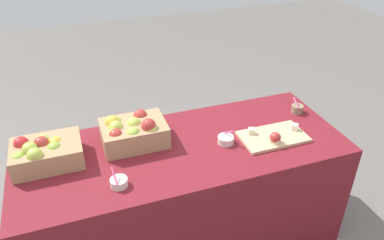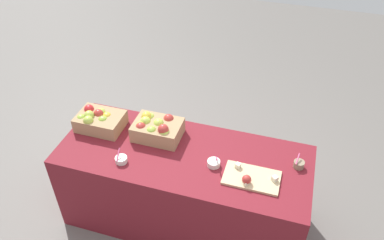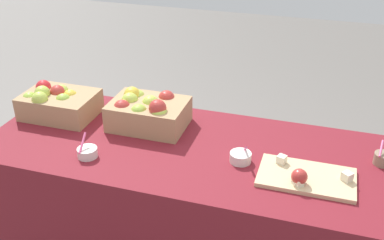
{
  "view_description": "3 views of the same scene",
  "coord_description": "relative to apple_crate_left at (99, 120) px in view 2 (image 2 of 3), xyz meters",
  "views": [
    {
      "loc": [
        -0.54,
        -1.68,
        2.02
      ],
      "look_at": [
        0.07,
        0.05,
        0.87
      ],
      "focal_mm": 35.37,
      "sensor_mm": 36.0,
      "label": 1
    },
    {
      "loc": [
        0.68,
        -1.98,
        2.75
      ],
      "look_at": [
        0.05,
        0.05,
        1.04
      ],
      "focal_mm": 36.14,
      "sensor_mm": 36.0,
      "label": 2
    },
    {
      "loc": [
        0.55,
        -1.71,
        1.85
      ],
      "look_at": [
        -0.01,
        0.05,
        0.85
      ],
      "focal_mm": 43.04,
      "sensor_mm": 36.0,
      "label": 3
    }
  ],
  "objects": [
    {
      "name": "ground_plane",
      "position": [
        0.74,
        -0.1,
        -0.81
      ],
      "size": [
        10.0,
        10.0,
        0.0
      ],
      "primitive_type": "plane",
      "color": "slate"
    },
    {
      "name": "table",
      "position": [
        0.74,
        -0.1,
        -0.44
      ],
      "size": [
        1.9,
        0.76,
        0.74
      ],
      "primitive_type": "cube",
      "color": "maroon",
      "rests_on": "ground_plane"
    },
    {
      "name": "apple_crate_left",
      "position": [
        0.0,
        0.0,
        0.0
      ],
      "size": [
        0.36,
        0.26,
        0.17
      ],
      "color": "tan",
      "rests_on": "table"
    },
    {
      "name": "apple_crate_middle",
      "position": [
        0.48,
        0.03,
        0.01
      ],
      "size": [
        0.37,
        0.26,
        0.18
      ],
      "color": "tan",
      "rests_on": "table"
    },
    {
      "name": "cutting_board_front",
      "position": [
        1.27,
        -0.21,
        -0.06
      ],
      "size": [
        0.39,
        0.23,
        0.08
      ],
      "color": "#D1B284",
      "rests_on": "table"
    },
    {
      "name": "sample_bowl_near",
      "position": [
        1.57,
        0.02,
        -0.05
      ],
      "size": [
        0.08,
        0.09,
        0.1
      ],
      "color": "gray",
      "rests_on": "table"
    },
    {
      "name": "sample_bowl_mid",
      "position": [
        0.33,
        -0.31,
        -0.05
      ],
      "size": [
        0.09,
        0.09,
        0.1
      ],
      "color": "silver",
      "rests_on": "table"
    },
    {
      "name": "sample_bowl_far",
      "position": [
        0.99,
        -0.15,
        -0.05
      ],
      "size": [
        0.09,
        0.1,
        0.1
      ],
      "color": "silver",
      "rests_on": "table"
    }
  ]
}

